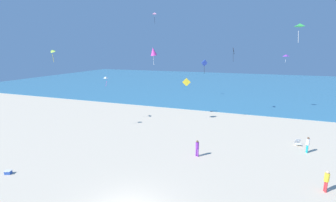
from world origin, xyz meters
name	(u,v)px	position (x,y,z in m)	size (l,w,h in m)	color
ground_plane	(181,146)	(0.00, 10.00, 0.00)	(120.00, 120.00, 0.00)	beige
ocean_water	(231,84)	(0.00, 53.52, 0.03)	(120.00, 60.00, 0.05)	teal
beach_chair_near_camera	(298,142)	(10.08, 13.99, 0.27)	(0.63, 0.70, 0.57)	white
cooler_box	(8,172)	(-10.08, 0.93, 0.13)	(0.50, 0.44, 0.26)	#2D56B7
person_0	(308,144)	(10.55, 12.43, 0.81)	(0.31, 0.31, 1.41)	#19ADB2
person_1	(197,147)	(1.86, 8.43, 0.81)	(0.35, 0.35, 1.40)	purple
person_3	(327,180)	(10.54, 6.23, 0.82)	(0.34, 0.34, 1.43)	red
kite_magenta	(153,51)	(-4.71, 14.65, 8.48)	(1.06, 1.08, 1.92)	#DB3DA8
kite_green	(300,25)	(8.95, 12.44, 10.57)	(0.80, 0.75, 1.52)	green
kite_yellow	(186,82)	(-2.51, 20.27, 4.51)	(1.10, 0.30, 1.54)	yellow
kite_white	(106,78)	(-10.72, 14.25, 5.45)	(0.71, 0.76, 1.17)	white
kite_blue	(204,63)	(0.22, 18.23, 7.10)	(0.64, 0.54, 1.64)	blue
kite_lime	(52,51)	(-12.92, 8.73, 8.54)	(0.56, 0.46, 1.22)	#99DB33
kite_black	(234,51)	(2.99, 23.19, 8.49)	(0.25, 0.93, 1.88)	black
kite_pink	(155,14)	(-10.02, 27.46, 14.36)	(0.94, 0.89, 1.85)	pink
kite_purple	(286,56)	(9.68, 27.58, 7.89)	(0.83, 0.68, 1.07)	purple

